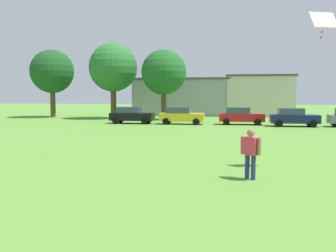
{
  "coord_description": "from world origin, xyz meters",
  "views": [
    {
      "loc": [
        5.22,
        2.18,
        3.01
      ],
      "look_at": [
        3.7,
        11.7,
        2.2
      ],
      "focal_mm": 41.18,
      "sensor_mm": 36.0,
      "label": 1
    }
  ],
  "objects_px": {
    "adult_bystander": "(251,149)",
    "kite": "(324,22)",
    "tree_far_left": "(52,72)",
    "parked_car_black_0": "(131,115)",
    "parked_car_red_2": "(241,116)",
    "parked_car_navy_3": "(294,117)",
    "tree_center": "(113,68)",
    "parked_car_yellow_1": "(181,115)",
    "tree_far_right": "(164,72)"
  },
  "relations": [
    {
      "from": "kite",
      "to": "parked_car_black_0",
      "type": "height_order",
      "value": "kite"
    },
    {
      "from": "parked_car_black_0",
      "to": "tree_far_right",
      "type": "height_order",
      "value": "tree_far_right"
    },
    {
      "from": "tree_center",
      "to": "tree_far_right",
      "type": "xyz_separation_m",
      "value": [
        6.37,
        -1.2,
        -0.68
      ]
    },
    {
      "from": "parked_car_navy_3",
      "to": "kite",
      "type": "bearing_deg",
      "value": -96.18
    },
    {
      "from": "parked_car_yellow_1",
      "to": "parked_car_navy_3",
      "type": "relative_size",
      "value": 1.0
    },
    {
      "from": "adult_bystander",
      "to": "kite",
      "type": "height_order",
      "value": "kite"
    },
    {
      "from": "parked_car_navy_3",
      "to": "parked_car_yellow_1",
      "type": "bearing_deg",
      "value": 174.56
    },
    {
      "from": "adult_bystander",
      "to": "parked_car_navy_3",
      "type": "relative_size",
      "value": 0.42
    },
    {
      "from": "adult_bystander",
      "to": "parked_car_black_0",
      "type": "distance_m",
      "value": 26.12
    },
    {
      "from": "adult_bystander",
      "to": "tree_far_right",
      "type": "relative_size",
      "value": 0.22
    },
    {
      "from": "parked_car_yellow_1",
      "to": "tree_far_left",
      "type": "height_order",
      "value": "tree_far_left"
    },
    {
      "from": "kite",
      "to": "tree_far_left",
      "type": "bearing_deg",
      "value": 130.84
    },
    {
      "from": "parked_car_yellow_1",
      "to": "tree_far_left",
      "type": "bearing_deg",
      "value": 153.93
    },
    {
      "from": "parked_car_black_0",
      "to": "tree_far_right",
      "type": "bearing_deg",
      "value": 69.36
    },
    {
      "from": "adult_bystander",
      "to": "tree_far_left",
      "type": "relative_size",
      "value": 0.21
    },
    {
      "from": "parked_car_red_2",
      "to": "tree_center",
      "type": "distance_m",
      "value": 17.26
    },
    {
      "from": "parked_car_red_2",
      "to": "parked_car_black_0",
      "type": "bearing_deg",
      "value": -178.04
    },
    {
      "from": "tree_center",
      "to": "tree_far_right",
      "type": "distance_m",
      "value": 6.52
    },
    {
      "from": "parked_car_black_0",
      "to": "tree_far_left",
      "type": "distance_m",
      "value": 15.91
    },
    {
      "from": "parked_car_black_0",
      "to": "parked_car_yellow_1",
      "type": "bearing_deg",
      "value": -0.41
    },
    {
      "from": "adult_bystander",
      "to": "tree_far_left",
      "type": "bearing_deg",
      "value": -14.82
    },
    {
      "from": "parked_car_yellow_1",
      "to": "tree_center",
      "type": "relative_size",
      "value": 0.48
    },
    {
      "from": "kite",
      "to": "adult_bystander",
      "type": "bearing_deg",
      "value": -138.21
    },
    {
      "from": "parked_car_red_2",
      "to": "tree_center",
      "type": "bearing_deg",
      "value": 155.21
    },
    {
      "from": "tree_far_left",
      "to": "tree_center",
      "type": "bearing_deg",
      "value": -8.65
    },
    {
      "from": "tree_far_left",
      "to": "parked_car_black_0",
      "type": "bearing_deg",
      "value": -34.38
    },
    {
      "from": "kite",
      "to": "tree_far_left",
      "type": "height_order",
      "value": "tree_far_left"
    },
    {
      "from": "tree_far_left",
      "to": "tree_center",
      "type": "distance_m",
      "value": 8.5
    },
    {
      "from": "adult_bystander",
      "to": "parked_car_red_2",
      "type": "distance_m",
      "value": 24.3
    },
    {
      "from": "parked_car_black_0",
      "to": "parked_car_yellow_1",
      "type": "xyz_separation_m",
      "value": [
        5.05,
        -0.04,
        0.0
      ]
    },
    {
      "from": "parked_car_navy_3",
      "to": "tree_far_right",
      "type": "height_order",
      "value": "tree_far_right"
    },
    {
      "from": "parked_car_yellow_1",
      "to": "tree_center",
      "type": "bearing_deg",
      "value": 141.37
    },
    {
      "from": "parked_car_black_0",
      "to": "tree_center",
      "type": "height_order",
      "value": "tree_center"
    },
    {
      "from": "adult_bystander",
      "to": "kite",
      "type": "distance_m",
      "value": 6.13
    },
    {
      "from": "parked_car_red_2",
      "to": "parked_car_navy_3",
      "type": "relative_size",
      "value": 1.0
    },
    {
      "from": "parked_car_yellow_1",
      "to": "tree_far_left",
      "type": "distance_m",
      "value": 20.13
    },
    {
      "from": "adult_bystander",
      "to": "parked_car_yellow_1",
      "type": "height_order",
      "value": "adult_bystander"
    },
    {
      "from": "parked_car_red_2",
      "to": "parked_car_navy_3",
      "type": "distance_m",
      "value": 4.93
    },
    {
      "from": "tree_center",
      "to": "parked_car_yellow_1",
      "type": "bearing_deg",
      "value": -38.63
    },
    {
      "from": "adult_bystander",
      "to": "kite",
      "type": "bearing_deg",
      "value": -98.32
    },
    {
      "from": "kite",
      "to": "tree_center",
      "type": "bearing_deg",
      "value": 121.37
    },
    {
      "from": "adult_bystander",
      "to": "parked_car_yellow_1",
      "type": "relative_size",
      "value": 0.42
    },
    {
      "from": "parked_car_yellow_1",
      "to": "kite",
      "type": "bearing_deg",
      "value": -68.7
    },
    {
      "from": "adult_bystander",
      "to": "tree_center",
      "type": "distance_m",
      "value": 34.79
    },
    {
      "from": "tree_far_right",
      "to": "tree_center",
      "type": "bearing_deg",
      "value": 169.33
    },
    {
      "from": "tree_far_left",
      "to": "parked_car_red_2",
      "type": "bearing_deg",
      "value": -19.31
    },
    {
      "from": "adult_bystander",
      "to": "kite",
      "type": "xyz_separation_m",
      "value": [
        2.87,
        2.57,
        4.78
      ]
    },
    {
      "from": "parked_car_red_2",
      "to": "parked_car_navy_3",
      "type": "height_order",
      "value": "same"
    },
    {
      "from": "parked_car_black_0",
      "to": "tree_center",
      "type": "bearing_deg",
      "value": 119.36
    },
    {
      "from": "parked_car_red_2",
      "to": "tree_far_left",
      "type": "relative_size",
      "value": 0.5
    }
  ]
}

